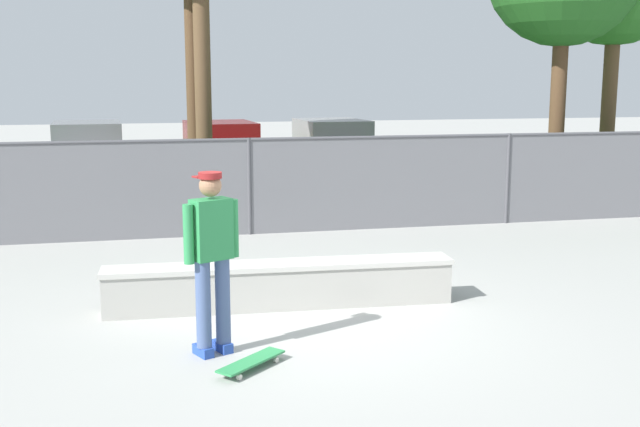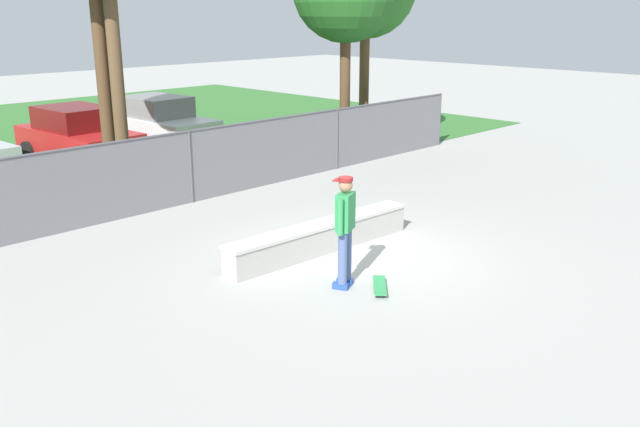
{
  "view_description": "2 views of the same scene",
  "coord_description": "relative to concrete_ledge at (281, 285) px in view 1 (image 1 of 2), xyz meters",
  "views": [
    {
      "loc": [
        -1.78,
        -8.25,
        2.74
      ],
      "look_at": [
        0.29,
        0.86,
        1.1
      ],
      "focal_mm": 43.69,
      "sensor_mm": 36.0,
      "label": 1
    },
    {
      "loc": [
        -8.68,
        -7.67,
        4.35
      ],
      "look_at": [
        -0.83,
        0.15,
        0.99
      ],
      "focal_mm": 37.97,
      "sensor_mm": 36.0,
      "label": 2
    }
  ],
  "objects": [
    {
      "name": "grass_strip",
      "position": [
        0.23,
        14.77,
        -0.27
      ],
      "size": [
        31.63,
        20.0,
        0.02
      ],
      "primitive_type": "cube",
      "color": "#336B2D",
      "rests_on": "ground"
    },
    {
      "name": "concrete_ledge",
      "position": [
        0.0,
        0.0,
        0.0
      ],
      "size": [
        4.23,
        0.68,
        0.55
      ],
      "color": "#A8A59E",
      "rests_on": "ground"
    },
    {
      "name": "skateboard",
      "position": [
        -0.63,
        -1.96,
        -0.2
      ],
      "size": [
        0.73,
        0.69,
        0.09
      ],
      "color": "#2D8C4C",
      "rests_on": "ground"
    },
    {
      "name": "car_red",
      "position": [
        0.31,
        10.23,
        0.56
      ],
      "size": [
        2.21,
        4.3,
        1.66
      ],
      "color": "#B21E1E",
      "rests_on": "ground"
    },
    {
      "name": "chainlink_fence",
      "position": [
        0.23,
        4.47,
        0.66
      ],
      "size": [
        19.7,
        0.07,
        1.71
      ],
      "color": "#4C4C51",
      "rests_on": "ground"
    },
    {
      "name": "car_white",
      "position": [
        3.24,
        10.61,
        0.56
      ],
      "size": [
        2.21,
        4.3,
        1.66
      ],
      "color": "silver",
      "rests_on": "ground"
    },
    {
      "name": "car_silver",
      "position": [
        -2.89,
        10.9,
        0.56
      ],
      "size": [
        2.21,
        4.3,
        1.66
      ],
      "color": "#B7BABF",
      "rests_on": "ground"
    },
    {
      "name": "ground_plane",
      "position": [
        0.23,
        -0.72,
        -0.28
      ],
      "size": [
        80.0,
        80.0,
        0.0
      ],
      "primitive_type": "plane",
      "color": "#9E9E99"
    },
    {
      "name": "skateboarder",
      "position": [
        -0.93,
        -1.46,
        0.75
      ],
      "size": [
        0.56,
        0.39,
        1.84
      ],
      "color": "#2647A5",
      "rests_on": "ground"
    }
  ]
}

